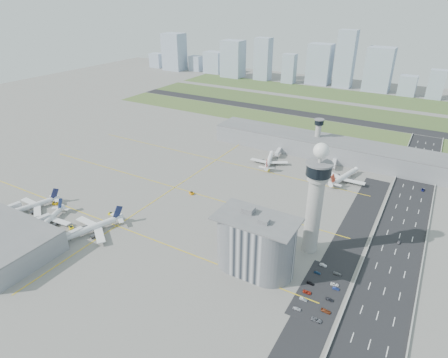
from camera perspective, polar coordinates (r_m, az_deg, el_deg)
The scene contains 60 objects.
ground at distance 241.87m, azimuth -4.21°, elevation -6.38°, with size 1000.00×1000.00×0.00m, color gray.
grass_strip_0 at distance 434.67m, azimuth 10.53°, elevation 8.49°, with size 480.00×50.00×0.08m, color #4A652F.
grass_strip_1 at distance 503.21m, azimuth 13.62°, elevation 10.66°, with size 480.00×60.00×0.08m, color #485C2B.
grass_strip_2 at distance 578.09m, azimuth 16.12°, elevation 12.37°, with size 480.00×70.00×0.08m, color #465C2B.
runway at distance 468.23m, azimuth 12.16°, elevation 9.65°, with size 480.00×22.00×0.10m, color black.
highway at distance 211.42m, azimuth 23.50°, elevation -14.44°, with size 28.00×500.00×0.10m, color black.
barrier_left at distance 211.70m, azimuth 19.74°, elevation -13.40°, with size 0.60×500.00×1.20m, color #9E9E99.
barrier_right at distance 211.38m, azimuth 27.35°, elevation -15.18°, with size 0.60×500.00×1.20m, color #9E9E99.
landside_road at distance 205.49m, azimuth 16.04°, elevation -14.35°, with size 18.00×260.00×0.08m, color black.
parking_lot at distance 196.82m, azimuth 14.47°, elevation -16.26°, with size 20.00×44.00×0.10m, color black.
taxiway_line_h_0 at distance 245.84m, azimuth -16.01°, elevation -6.88°, with size 260.00×0.60×0.01m, color yellow.
taxiway_line_h_1 at distance 283.48m, azimuth -7.51°, elevation -1.28°, with size 260.00×0.60×0.01m, color yellow.
taxiway_line_h_2 at distance 327.85m, azimuth -1.19°, elevation 2.92°, with size 260.00×0.60×0.01m, color yellow.
taxiway_line_v at distance 283.48m, azimuth -7.51°, elevation -1.28°, with size 0.60×260.00×0.01m, color yellow.
control_tower at distance 203.83m, azimuth 13.79°, elevation -2.43°, with size 14.00×14.00×64.50m.
secondary_tower at distance 346.55m, azimuth 14.11°, elevation 6.78°, with size 8.60×8.60×31.90m.
admin_building at distance 195.95m, azimuth 4.79°, elevation -9.80°, with size 42.00×24.00×33.50m.
terminal_pier at distance 346.05m, azimuth 15.39°, elevation 4.66°, with size 210.00×32.00×15.80m.
airplane_near_a at distance 281.36m, azimuth -27.44°, elevation -3.32°, with size 37.38×31.78×10.47m, color white, non-canonical shape.
airplane_near_b at distance 259.67m, azimuth -25.37°, elevation -5.39°, with size 35.46×30.14×9.93m, color white, non-canonical shape.
airplane_near_c at distance 240.68m, azimuth -19.76°, elevation -6.60°, with size 41.92×35.63×11.74m, color white, non-canonical shape.
airplane_far_a at distance 320.97m, azimuth 6.93°, elevation 3.23°, with size 38.12×32.40×10.67m, color white, non-canonical shape.
airplane_far_b at distance 304.08m, azimuth 17.93°, elevation 0.79°, with size 40.96×34.82×11.47m, color white, non-canonical shape.
jet_bridge_near_1 at distance 260.04m, azimuth -27.70°, elevation -6.44°, with size 14.00×3.00×5.70m, color silver, non-canonical shape.
jet_bridge_near_2 at distance 237.68m, azimuth -23.63°, elevation -8.69°, with size 14.00×3.00×5.70m, color silver, non-canonical shape.
jet_bridge_far_0 at distance 344.32m, azimuth 8.49°, elevation 4.33°, with size 14.00×3.00×5.70m, color silver, non-canonical shape.
jet_bridge_far_1 at distance 330.92m, azimuth 16.49°, elevation 2.55°, with size 14.00×3.00×5.70m, color silver, non-canonical shape.
tug_0 at distance 283.57m, azimuth -24.32°, elevation -3.37°, with size 2.43×3.54×2.06m, color #D29607, non-canonical shape.
tug_1 at distance 251.34m, azimuth -22.24°, elevation -6.89°, with size 2.40×3.48×2.03m, color yellow, non-canonical shape.
tug_2 at distance 258.08m, azimuth -16.87°, elevation -5.07°, with size 2.08×3.02×1.76m, color #FEE402, non-canonical shape.
tug_3 at distance 272.46m, azimuth -4.97°, elevation -2.12°, with size 2.34×3.41×1.98m, color orange, non-canonical shape.
tug_4 at distance 309.73m, azimuth 6.61°, elevation 1.48°, with size 2.34×3.41×1.98m, color yellow, non-canonical shape.
tug_5 at distance 310.34m, azimuth 14.52°, elevation 0.78°, with size 1.94×2.82×1.64m, color yellow, non-canonical shape.
car_lot_0 at distance 185.34m, azimuth 11.06°, elevation -18.83°, with size 1.50×3.74×1.27m, color silver.
car_lot_1 at distance 190.35m, azimuth 12.00°, elevation -17.47°, with size 1.30×3.73×1.23m, color #A5AAB2.
car_lot_2 at distance 194.19m, azimuth 12.54°, elevation -16.48°, with size 1.96×4.25×1.18m, color #AC2515.
car_lot_3 at distance 199.35m, azimuth 13.05°, elevation -15.22°, with size 1.52×3.74×1.09m, color black.
car_lot_4 at distance 206.31m, azimuth 14.04°, elevation -13.67°, with size 1.37×3.41×1.16m, color navy.
car_lot_5 at distance 211.82m, azimuth 14.87°, elevation -12.55°, with size 1.34×3.84×1.26m, color silver.
car_lot_6 at distance 182.38m, azimuth 13.91°, elevation -20.12°, with size 2.19×4.75×1.32m, color slate.
car_lot_7 at distance 187.19m, azimuth 15.27°, elevation -18.83°, with size 1.83×4.51×1.31m, color brown.
car_lot_8 at distance 193.10m, azimuth 15.79°, elevation -17.23°, with size 1.46×3.64×1.24m, color #25262D.
car_lot_9 at distance 199.54m, azimuth 16.69°, elevation -15.70°, with size 1.18×3.37×1.11m, color navy.
car_lot_10 at distance 201.60m, azimuth 16.50°, elevation -15.16°, with size 1.91×4.14×1.15m, color white.
car_lot_11 at distance 208.28m, azimuth 16.89°, elevation -13.65°, with size 1.69×4.16×1.21m, color slate.
car_hw_1 at distance 243.80m, azimuth 25.11°, elevation -8.71°, with size 1.27×3.63×1.20m, color #29282D.
car_hw_2 at distance 313.07m, azimuth 28.05°, elevation -1.47°, with size 2.02×4.39×1.22m, color navy.
car_hw_4 at distance 371.57m, azimuth 26.63°, elevation 3.01°, with size 1.36×3.39×1.15m, color #959BA5.
skyline_bldg_0 at distance 777.52m, azimuth -10.17°, elevation 17.37°, with size 24.05×19.24×26.50m, color #9EADC1.
skyline_bldg_1 at distance 742.69m, azimuth -7.59°, elevation 18.66°, with size 37.63×30.10×65.60m, color #9EADC1.
skyline_bldg_2 at distance 732.34m, azimuth -4.27°, elevation 17.16°, with size 22.81×18.25×26.79m, color #9EADC1.
skyline_bldg_3 at distance 711.65m, azimuth -1.53°, elevation 17.36°, with size 32.30×25.84×36.93m, color #9EADC1.
skyline_bldg_4 at distance 672.03m, azimuth 1.37°, elevation 17.83°, with size 35.81×28.65×60.36m, color #9EADC1.
skyline_bldg_5 at distance 651.27m, azimuth 5.96°, elevation 17.72°, with size 25.49×20.39×66.89m, color #9EADC1.
skyline_bldg_6 at distance 633.39m, azimuth 9.90°, elevation 16.25°, with size 20.04×16.03×45.20m, color #9EADC1.
skyline_bldg_7 at distance 636.30m, azimuth 14.38°, elevation 16.62°, with size 35.76×28.61×61.22m, color #9EADC1.
skyline_bldg_8 at distance 619.54m, azimuth 18.02°, elevation 16.97°, with size 26.33×21.06×83.39m, color #9EADC1.
skyline_bldg_9 at distance 612.87m, azimuth 22.52°, elevation 15.17°, with size 36.96×29.57×62.11m, color #9EADC1.
skyline_bldg_10 at distance 602.84m, azimuth 26.16°, elevation 12.65°, with size 23.01×18.41×27.75m, color #9EADC1.
skyline_bldg_11 at distance 599.89m, azimuth 29.60°, elevation 12.43°, with size 20.22×16.18×38.97m, color #9EADC1.
Camera 1 is at (117.47, -166.04, 130.90)m, focal length 30.00 mm.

